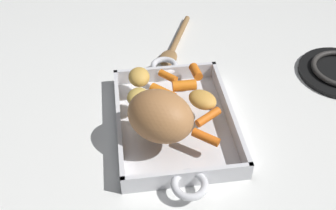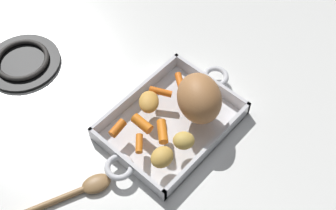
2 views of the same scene
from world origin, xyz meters
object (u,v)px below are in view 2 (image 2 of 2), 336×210
at_px(baby_carrot_southeast, 140,144).
at_px(stove_burner_rear, 23,61).
at_px(potato_golden_small, 162,157).
at_px(serving_spoon, 77,192).
at_px(baby_carrot_southwest, 161,92).
at_px(pork_roast, 199,98).
at_px(roasting_dish, 171,122).
at_px(baby_carrot_center_right, 118,128).
at_px(baby_carrot_long, 180,82).
at_px(potato_halved, 184,141).
at_px(baby_carrot_northeast, 142,124).
at_px(potato_near_roast, 149,102).
at_px(baby_carrot_northwest, 162,132).

relative_size(baby_carrot_southeast, stove_burner_rear, 0.22).
relative_size(potato_golden_small, serving_spoon, 0.24).
bearing_deg(baby_carrot_southwest, pork_roast, -75.97).
xyz_separation_m(roasting_dish, pork_roast, (0.06, -0.04, 0.08)).
bearing_deg(baby_carrot_center_right, baby_carrot_long, -5.29).
distance_m(baby_carrot_center_right, baby_carrot_long, 0.20).
xyz_separation_m(roasting_dish, baby_carrot_center_right, (-0.11, 0.06, 0.04)).
height_order(potato_halved, serving_spoon, potato_halved).
bearing_deg(baby_carrot_southwest, serving_spoon, -174.95).
bearing_deg(baby_carrot_southwest, baby_carrot_northeast, -161.89).
bearing_deg(baby_carrot_southwest, potato_golden_small, -136.48).
xyz_separation_m(baby_carrot_long, serving_spoon, (-0.35, -0.01, -0.04)).
bearing_deg(potato_near_roast, potato_halved, -101.07).
xyz_separation_m(baby_carrot_northwest, serving_spoon, (-0.22, 0.05, -0.04)).
bearing_deg(roasting_dish, pork_roast, -33.25).
bearing_deg(pork_roast, potato_halved, -159.50).
bearing_deg(roasting_dish, potato_golden_small, -147.63).
bearing_deg(baby_carrot_center_right, serving_spoon, -169.78).
distance_m(roasting_dish, potato_near_roast, 0.07).
distance_m(baby_carrot_northeast, potato_near_roast, 0.06).
distance_m(baby_carrot_northeast, stove_burner_rear, 0.40).
xyz_separation_m(baby_carrot_northwest, baby_carrot_southwest, (0.08, 0.08, -0.00)).
xyz_separation_m(baby_carrot_southwest, baby_carrot_long, (0.05, -0.02, 0.00)).
height_order(pork_roast, stove_burner_rear, pork_roast).
relative_size(baby_carrot_southeast, baby_carrot_center_right, 1.04).
bearing_deg(baby_carrot_southwest, roasting_dish, -116.87).
bearing_deg(baby_carrot_southeast, potato_halved, -45.92).
relative_size(baby_carrot_center_right, stove_burner_rear, 0.22).
relative_size(roasting_dish, potato_near_roast, 6.60).
relative_size(baby_carrot_southeast, serving_spoon, 0.19).
bearing_deg(potato_halved, baby_carrot_center_right, 118.36).
relative_size(baby_carrot_southeast, potato_near_roast, 0.72).
distance_m(roasting_dish, pork_roast, 0.10).
xyz_separation_m(pork_roast, potato_halved, (-0.09, -0.04, -0.03)).
height_order(baby_carrot_southwest, potato_golden_small, potato_golden_small).
relative_size(baby_carrot_long, stove_burner_rear, 0.27).
relative_size(baby_carrot_center_right, potato_near_roast, 0.69).
height_order(baby_carrot_southeast, baby_carrot_southwest, baby_carrot_southwest).
bearing_deg(baby_carrot_northeast, baby_carrot_center_right, 143.42).
height_order(roasting_dish, baby_carrot_long, baby_carrot_long).
distance_m(roasting_dish, baby_carrot_northwest, 0.07).
xyz_separation_m(potato_near_roast, stove_burner_rear, (-0.11, 0.36, -0.05)).
xyz_separation_m(baby_carrot_southeast, stove_burner_rear, (-0.01, 0.42, -0.04)).
bearing_deg(baby_carrot_northwest, baby_carrot_center_right, 126.71).
xyz_separation_m(baby_carrot_northeast, baby_carrot_long, (0.15, 0.02, -0.00)).
bearing_deg(baby_carrot_southwest, baby_carrot_center_right, 179.24).
distance_m(potato_halved, potato_golden_small, 0.06).
xyz_separation_m(pork_roast, baby_carrot_center_right, (-0.17, 0.10, -0.04)).
bearing_deg(baby_carrot_long, potato_near_roast, 172.33).
bearing_deg(roasting_dish, baby_carrot_southwest, 63.13).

